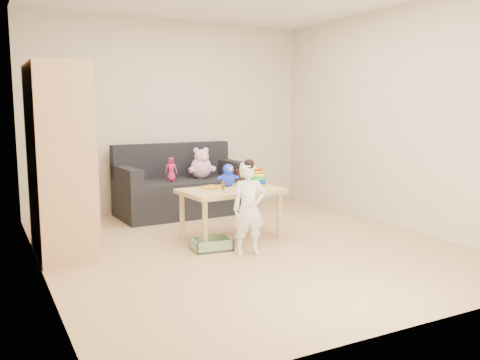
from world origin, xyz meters
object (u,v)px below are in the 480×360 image
sofa (182,197)px  play_table (231,214)px  wardrobe (60,160)px  toddler (249,210)px

sofa → play_table: bearing=-92.3°
wardrobe → toddler: bearing=-28.9°
wardrobe → sofa: wardrobe is taller
toddler → play_table: bearing=92.9°
sofa → play_table: 1.44m
toddler → sofa: bearing=100.1°
sofa → play_table: play_table is taller
wardrobe → sofa: bearing=34.3°
wardrobe → toddler: size_ratio=2.07×
play_table → toddler: bearing=-99.8°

